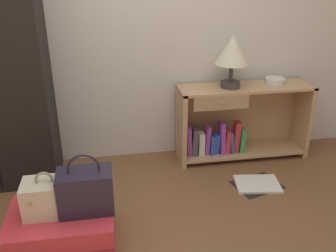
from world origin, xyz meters
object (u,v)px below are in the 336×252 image
at_px(table_lamp, 232,52).
at_px(train_case, 47,197).
at_px(suitcase_large, 62,229).
at_px(open_book_on_floor, 257,184).
at_px(bowl, 275,81).
at_px(bookshelf, 236,123).
at_px(handbag, 86,191).

bearing_deg(table_lamp, train_case, -146.54).
height_order(table_lamp, suitcase_large, table_lamp).
xyz_separation_m(table_lamp, open_book_on_floor, (0.11, -0.52, -0.98)).
bearing_deg(bowl, bookshelf, -176.33).
distance_m(train_case, handbag, 0.24).
xyz_separation_m(bookshelf, suitcase_large, (-1.48, -0.99, -0.20)).
height_order(bowl, suitcase_large, bowl).
bearing_deg(open_book_on_floor, bookshelf, 91.75).
bearing_deg(table_lamp, suitcase_large, -144.99).
xyz_separation_m(bowl, open_book_on_floor, (-0.32, -0.56, -0.70)).
bearing_deg(bowl, train_case, -152.00).
xyz_separation_m(suitcase_large, handbag, (0.17, -0.00, 0.27)).
distance_m(bookshelf, suitcase_large, 1.80).
distance_m(suitcase_large, train_case, 0.25).
bearing_deg(bookshelf, open_book_on_floor, -88.25).
relative_size(bowl, suitcase_large, 0.26).
xyz_separation_m(table_lamp, handbag, (-1.22, -0.98, -0.58)).
relative_size(bowl, train_case, 0.59).
bearing_deg(open_book_on_floor, bowl, 59.83).
bearing_deg(bowl, handbag, -148.42).
relative_size(suitcase_large, open_book_on_floor, 1.50).
height_order(handbag, open_book_on_floor, handbag).
bearing_deg(table_lamp, handbag, -141.42).
bearing_deg(table_lamp, bowl, 5.42).
bearing_deg(train_case, handbag, -3.09).
distance_m(bookshelf, table_lamp, 0.66).
bearing_deg(suitcase_large, table_lamp, 35.01).
xyz_separation_m(table_lamp, suitcase_large, (-1.39, -0.97, -0.85)).
height_order(table_lamp, open_book_on_floor, table_lamp).
bearing_deg(bookshelf, handbag, -142.88).
height_order(bookshelf, train_case, bookshelf).
bearing_deg(train_case, table_lamp, 33.46).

